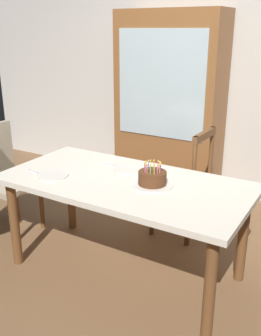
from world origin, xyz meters
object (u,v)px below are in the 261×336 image
at_px(chair_spindle_back, 183,184).
at_px(china_cabinet, 169,106).
at_px(dining_table, 124,192).
at_px(chair_upholstered, 3,173).
at_px(plate_near_celebrant, 53,176).
at_px(plate_far_side, 128,169).
at_px(birthday_cake, 152,179).

xyz_separation_m(chair_spindle_back, china_cabinet, (-0.53, 0.80, 0.49)).
xyz_separation_m(dining_table, chair_upholstered, (-1.26, 0.03, -0.11)).
bearing_deg(plate_near_celebrant, chair_upholstered, 164.11).
xyz_separation_m(plate_far_side, china_cabinet, (-0.32, 1.36, 0.22)).
height_order(plate_near_celebrant, plate_far_side, same).
height_order(dining_table, china_cabinet, china_cabinet).
bearing_deg(chair_upholstered, chair_spindle_back, 27.85).
distance_m(birthday_cake, plate_near_celebrant, 0.72).
distance_m(plate_near_celebrant, chair_spindle_back, 1.16).
distance_m(plate_near_celebrant, chair_upholstered, 0.84).
height_order(dining_table, birthday_cake, birthday_cake).
xyz_separation_m(plate_near_celebrant, plate_far_side, (0.39, 0.39, 0.00)).
distance_m(plate_near_celebrant, plate_far_side, 0.55).
height_order(birthday_cake, plate_near_celebrant, birthday_cake).
distance_m(birthday_cake, china_cabinet, 1.67).
xyz_separation_m(plate_near_celebrant, china_cabinet, (0.07, 1.75, 0.22)).
relative_size(plate_near_celebrant, plate_far_side, 1.00).
distance_m(dining_table, china_cabinet, 1.64).
relative_size(birthday_cake, chair_spindle_back, 0.29).
relative_size(dining_table, china_cabinet, 0.91).
bearing_deg(china_cabinet, chair_upholstered, -119.04).
bearing_deg(plate_near_celebrant, china_cabinet, 87.69).
relative_size(chair_spindle_back, china_cabinet, 0.50).
bearing_deg(dining_table, chair_spindle_back, 80.92).
bearing_deg(birthday_cake, plate_far_side, 148.62).
bearing_deg(plate_far_side, dining_table, -66.08).
bearing_deg(chair_spindle_back, plate_far_side, -110.36).
bearing_deg(china_cabinet, birthday_cake, -68.22).
xyz_separation_m(birthday_cake, chair_upholstered, (-1.47, 0.01, -0.24)).
height_order(chair_upholstered, china_cabinet, china_cabinet).
xyz_separation_m(birthday_cake, plate_far_side, (-0.30, 0.18, -0.04)).
distance_m(dining_table, plate_far_side, 0.23).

